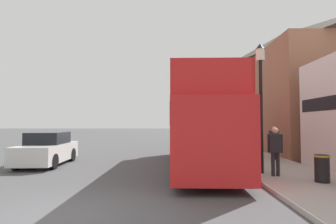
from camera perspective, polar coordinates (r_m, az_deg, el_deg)
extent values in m
plane|color=#4C4C4F|center=(26.93, -4.26, -6.75)|extent=(144.00, 144.00, 0.00)
cube|color=#ADAAA3|center=(24.24, 11.53, -7.02)|extent=(3.16, 108.00, 0.14)
cube|color=#9E664C|center=(23.53, 23.44, 1.27)|extent=(6.00, 16.49, 6.94)
pyramid|color=#473D38|center=(24.27, 23.25, 12.39)|extent=(6.00, 16.49, 2.44)
cube|color=red|center=(12.26, 6.60, -4.70)|extent=(2.55, 10.13, 2.55)
cube|color=white|center=(11.75, 6.82, -4.18)|extent=(2.53, 5.58, 0.45)
cube|color=black|center=(12.25, 6.58, -1.09)|extent=(2.57, 9.32, 0.70)
cube|color=red|center=(12.27, 6.57, 1.48)|extent=(2.54, 9.32, 0.10)
cube|color=red|center=(12.28, 0.99, 4.08)|extent=(0.16, 9.30, 1.02)
cube|color=red|center=(12.49, 12.02, 4.02)|extent=(0.16, 9.30, 1.02)
cube|color=red|center=(7.79, 9.62, 7.90)|extent=(2.45, 0.09, 1.02)
cube|color=red|center=(16.24, 5.31, 2.49)|extent=(2.47, 1.44, 1.02)
cylinder|color=black|center=(15.41, 1.42, -8.18)|extent=(0.29, 0.98, 0.97)
cylinder|color=black|center=(15.56, 9.66, -8.09)|extent=(0.29, 0.98, 0.97)
cylinder|color=black|center=(9.39, 1.41, -11.88)|extent=(0.29, 0.98, 0.97)
cylinder|color=black|center=(9.65, 14.92, -11.55)|extent=(0.29, 0.98, 0.97)
cube|color=silver|center=(20.54, 5.65, -6.62)|extent=(2.04, 4.41, 0.68)
cube|color=black|center=(20.37, 5.69, -4.91)|extent=(1.72, 2.15, 0.56)
cylinder|color=black|center=(21.80, 2.97, -6.88)|extent=(0.23, 0.69, 0.68)
cylinder|color=black|center=(22.00, 7.41, -6.82)|extent=(0.23, 0.69, 0.68)
cylinder|color=black|center=(19.13, 3.63, -7.50)|extent=(0.23, 0.69, 0.68)
cylinder|color=black|center=(19.36, 8.68, -7.42)|extent=(0.23, 0.69, 0.68)
cube|color=silver|center=(14.15, -24.85, -8.00)|extent=(1.99, 4.15, 0.83)
cube|color=black|center=(14.21, -24.61, -5.16)|extent=(1.66, 2.03, 0.57)
cylinder|color=black|center=(12.72, -23.63, -9.85)|extent=(0.24, 0.69, 0.68)
cylinder|color=black|center=(13.38, -30.18, -9.35)|extent=(0.24, 0.69, 0.68)
cylinder|color=black|center=(15.08, -20.15, -8.71)|extent=(0.24, 0.69, 0.68)
cylinder|color=black|center=(15.64, -25.86, -8.39)|extent=(0.24, 0.69, 0.68)
cylinder|color=#232328|center=(10.25, 21.89, -10.50)|extent=(0.13, 0.13, 0.84)
cylinder|color=#232328|center=(10.32, 22.81, -10.44)|extent=(0.13, 0.13, 0.84)
cube|color=black|center=(10.20, 22.28, -6.30)|extent=(0.45, 0.25, 0.66)
sphere|color=tan|center=(10.18, 22.24, -3.79)|extent=(0.23, 0.23, 0.23)
cylinder|color=#232328|center=(14.75, 21.82, -7.99)|extent=(0.12, 0.12, 0.83)
cylinder|color=#232328|center=(14.82, 22.45, -7.95)|extent=(0.12, 0.12, 0.83)
cube|color=black|center=(14.73, 22.09, -5.08)|extent=(0.45, 0.25, 0.66)
sphere|color=tan|center=(14.72, 22.06, -3.35)|extent=(0.23, 0.23, 0.23)
cylinder|color=black|center=(10.58, 19.62, -0.91)|extent=(0.13, 0.13, 4.29)
cylinder|color=silver|center=(10.89, 19.43, 11.64)|extent=(0.32, 0.32, 0.45)
cone|color=black|center=(10.98, 19.41, 13.34)|extent=(0.35, 0.35, 0.22)
cylinder|color=black|center=(19.49, 10.71, -1.60)|extent=(0.13, 0.13, 4.32)
cylinder|color=silver|center=(19.66, 10.65, 5.37)|extent=(0.32, 0.32, 0.45)
cone|color=black|center=(19.71, 10.65, 6.33)|extent=(0.35, 0.35, 0.22)
cylinder|color=black|center=(9.89, 30.50, -10.54)|extent=(0.44, 0.44, 0.87)
cylinder|color=#B28E1E|center=(9.84, 30.45, -8.26)|extent=(0.48, 0.48, 0.06)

